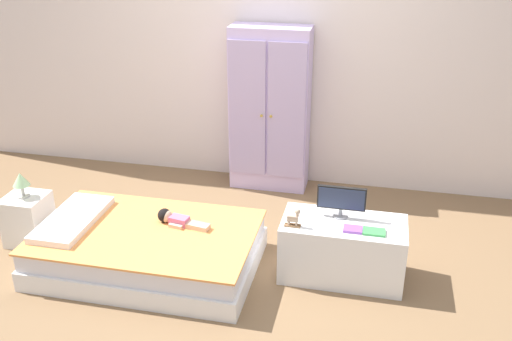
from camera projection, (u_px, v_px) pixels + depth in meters
name	position (u px, v px, depth m)	size (l,w,h in m)	color
ground_plane	(223.00, 270.00, 4.03)	(10.00, 10.00, 0.02)	brown
back_wall	(269.00, 30.00, 4.85)	(6.40, 0.05, 2.70)	silver
bed	(148.00, 249.00, 4.00)	(1.50, 0.94, 0.29)	white
pillow	(72.00, 219.00, 4.03)	(0.32, 0.68, 0.05)	white
doll	(174.00, 219.00, 4.01)	(0.39, 0.15, 0.10)	#D6668E
nightstand	(28.00, 219.00, 4.28)	(0.29, 0.29, 0.38)	silver
table_lamp	(21.00, 181.00, 4.15)	(0.12, 0.12, 0.19)	#B7B2AD
wardrobe	(270.00, 110.00, 4.94)	(0.67, 0.32, 1.42)	silver
tv_stand	(342.00, 249.00, 3.87)	(0.82, 0.41, 0.41)	white
tv_monitor	(341.00, 200.00, 3.80)	(0.32, 0.10, 0.22)	#99999E
rocking_horse_toy	(294.00, 218.00, 3.71)	(0.11, 0.04, 0.13)	#8E6642
book_purple	(353.00, 229.00, 3.69)	(0.12, 0.09, 0.02)	#8E51B2
book_green	(374.00, 232.00, 3.66)	(0.14, 0.10, 0.01)	#429E51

